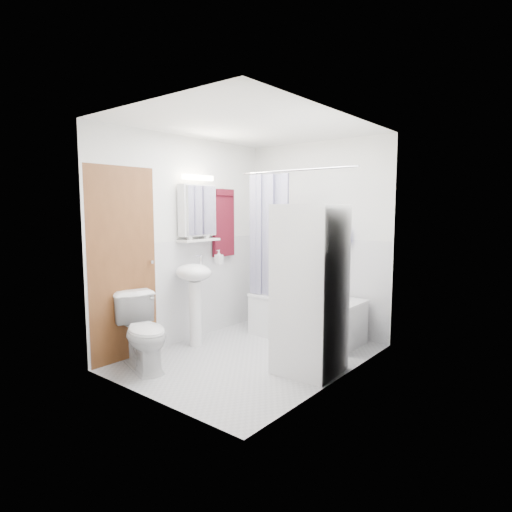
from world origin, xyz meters
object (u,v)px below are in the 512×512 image
Objects in this scene: washer_dryer at (310,289)px; sink at (194,285)px; bathtub at (306,316)px; toilet at (144,333)px.

sink is at bearing -176.90° from washer_dryer.
toilet is at bearing -111.55° from bathtub.
washer_dryer is at bearing -35.91° from toilet.
sink is at bearing 26.72° from toilet.
toilet is (-1.30, -0.96, -0.45)m from washer_dryer.
sink reaches higher than bathtub.
bathtub is at bearing -3.89° from toilet.
sink is 0.88m from toilet.
sink is at bearing -129.43° from bathtub.
bathtub is 1.40m from sink.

